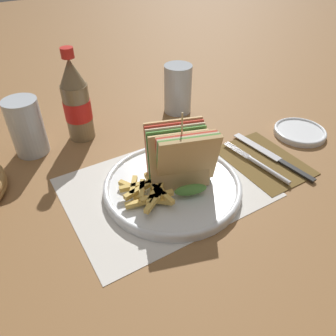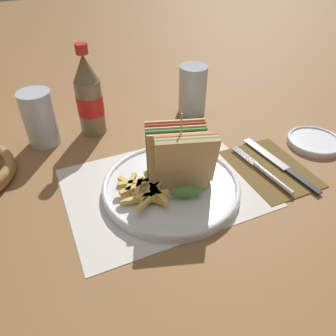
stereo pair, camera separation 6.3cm
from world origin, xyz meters
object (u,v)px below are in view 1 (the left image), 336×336
at_px(fork, 262,165).
at_px(coke_bottle_near, 76,102).
at_px(club_sandwich, 181,158).
at_px(knife, 273,156).
at_px(glass_near, 178,92).
at_px(plate_main, 173,185).
at_px(side_saucer, 300,132).
at_px(glass_far, 27,127).

height_order(fork, coke_bottle_near, coke_bottle_near).
distance_m(fork, coke_bottle_near, 0.43).
bearing_deg(club_sandwich, fork, -12.49).
relative_size(fork, knife, 0.83).
relative_size(knife, glass_near, 1.71).
bearing_deg(knife, glass_near, 96.24).
distance_m(club_sandwich, knife, 0.24).
relative_size(plate_main, club_sandwich, 1.80).
bearing_deg(glass_near, side_saucer, -53.43).
bearing_deg(side_saucer, fork, -163.39).
xyz_separation_m(glass_far, side_saucer, (0.57, -0.26, -0.06)).
bearing_deg(knife, club_sandwich, 168.31).
bearing_deg(glass_near, fork, -87.54).
distance_m(plate_main, knife, 0.24).
bearing_deg(club_sandwich, glass_far, 128.37).
distance_m(coke_bottle_near, glass_far, 0.12).
bearing_deg(glass_far, coke_bottle_near, 1.23).
height_order(knife, coke_bottle_near, coke_bottle_near).
bearing_deg(glass_far, side_saucer, -24.59).
distance_m(glass_near, glass_far, 0.38).
relative_size(club_sandwich, side_saucer, 1.20).
relative_size(coke_bottle_near, glass_far, 1.68).
relative_size(fork, side_saucer, 1.45).
relative_size(plate_main, side_saucer, 2.17).
distance_m(plate_main, club_sandwich, 0.06).
xyz_separation_m(plate_main, fork, (0.19, -0.04, -0.00)).
xyz_separation_m(knife, glass_far, (-0.44, 0.30, 0.06)).
distance_m(club_sandwich, glass_far, 0.35).
distance_m(fork, glass_far, 0.51).
bearing_deg(fork, knife, 11.68).
relative_size(glass_near, side_saucer, 1.03).
relative_size(club_sandwich, knife, 0.69).
height_order(fork, side_saucer, same).
relative_size(knife, glass_far, 1.71).
distance_m(coke_bottle_near, side_saucer, 0.53).
xyz_separation_m(fork, coke_bottle_near, (-0.28, 0.32, 0.08)).
xyz_separation_m(fork, side_saucer, (0.18, 0.05, -0.00)).
xyz_separation_m(plate_main, coke_bottle_near, (-0.09, 0.28, 0.08)).
bearing_deg(glass_near, plate_main, -123.88).
xyz_separation_m(club_sandwich, fork, (0.18, -0.04, -0.06)).
height_order(glass_near, side_saucer, glass_near).
relative_size(fork, glass_near, 1.41).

